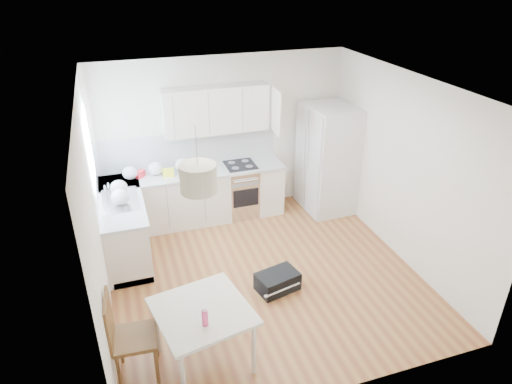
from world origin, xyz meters
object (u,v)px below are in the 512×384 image
at_px(dining_table, 203,316).
at_px(gym_bag, 277,281).
at_px(dining_chair, 135,336).
at_px(refrigerator, 328,159).

height_order(dining_table, gym_bag, dining_table).
bearing_deg(gym_bag, dining_chair, -169.17).
bearing_deg(refrigerator, gym_bag, -133.06).
distance_m(dining_chair, gym_bag, 2.14).
height_order(refrigerator, dining_table, refrigerator).
distance_m(dining_table, gym_bag, 1.61).
xyz_separation_m(dining_table, gym_bag, (1.21, 0.92, -0.54)).
distance_m(refrigerator, gym_bag, 2.65).
distance_m(refrigerator, dining_chair, 4.53).
height_order(dining_chair, gym_bag, dining_chair).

